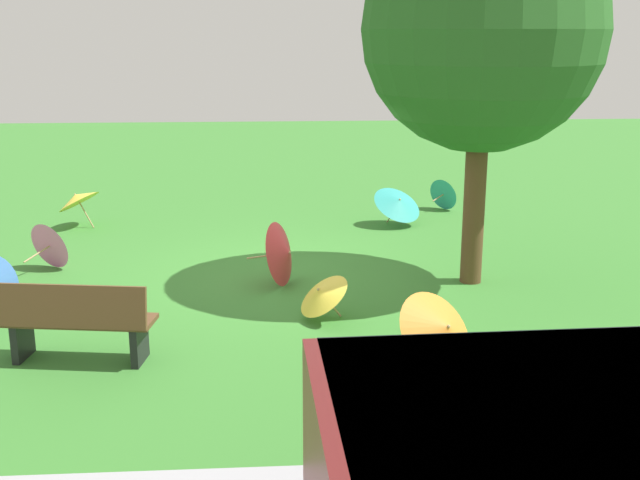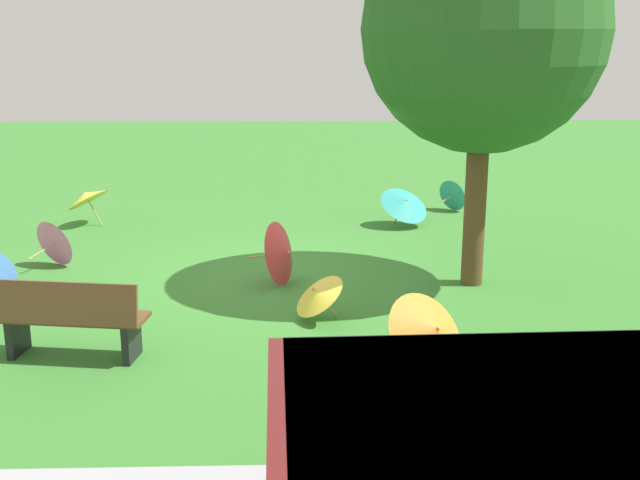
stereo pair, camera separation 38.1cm
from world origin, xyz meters
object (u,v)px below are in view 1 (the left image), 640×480
(parasol_teal_0, at_px, (445,193))
(park_bench, at_px, (76,321))
(parasol_teal_1, at_px, (398,202))
(parasol_red_1, at_px, (284,253))
(parasol_orange_0, at_px, (442,330))
(parasol_pink_1, at_px, (52,244))
(shade_tree, at_px, (483,30))
(parasol_yellow_0, at_px, (321,293))
(parasol_yellow_2, at_px, (77,198))

(parasol_teal_0, bearing_deg, park_bench, 52.04)
(parasol_teal_1, relative_size, parasol_red_1, 1.22)
(park_bench, distance_m, parasol_orange_0, 3.80)
(parasol_teal_1, height_order, parasol_pink_1, parasol_teal_1)
(shade_tree, distance_m, parasol_teal_0, 5.56)
(parasol_yellow_0, bearing_deg, parasol_orange_0, 126.22)
(shade_tree, height_order, parasol_pink_1, shade_tree)
(park_bench, xyz_separation_m, parasol_orange_0, (-3.78, 0.47, -0.01))
(parasol_red_1, bearing_deg, parasol_yellow_2, -44.61)
(parasol_teal_1, bearing_deg, parasol_teal_0, -131.67)
(park_bench, relative_size, parasol_teal_0, 2.55)
(parasol_red_1, bearing_deg, parasol_teal_0, -125.60)
(parasol_pink_1, bearing_deg, parasol_yellow_2, -85.26)
(parasol_red_1, relative_size, parasol_yellow_2, 0.97)
(parasol_yellow_0, bearing_deg, park_bench, 22.19)
(parasol_red_1, height_order, parasol_yellow_2, parasol_red_1)
(shade_tree, height_order, parasol_teal_0, shade_tree)
(parasol_teal_1, relative_size, parasol_pink_1, 1.49)
(parasol_yellow_0, height_order, parasol_yellow_2, parasol_yellow_2)
(parasol_red_1, distance_m, parasol_pink_1, 3.55)
(parasol_teal_1, xyz_separation_m, parasol_yellow_0, (1.71, 4.68, -0.08))
(park_bench, relative_size, parasol_yellow_0, 1.93)
(parasol_orange_0, bearing_deg, parasol_red_1, -62.38)
(parasol_teal_1, bearing_deg, parasol_pink_1, 22.09)
(park_bench, xyz_separation_m, parasol_yellow_0, (-2.64, -1.08, -0.12))
(parasol_yellow_2, distance_m, parasol_pink_1, 2.54)
(park_bench, xyz_separation_m, parasol_red_1, (-2.23, -2.49, -0.01))
(parasol_teal_1, bearing_deg, parasol_yellow_2, -2.83)
(parasol_teal_1, distance_m, parasol_yellow_0, 4.99)
(parasol_teal_1, height_order, parasol_yellow_0, parasol_teal_1)
(parasol_pink_1, bearing_deg, park_bench, 108.34)
(parasol_yellow_0, bearing_deg, shade_tree, -147.86)
(parasol_yellow_0, bearing_deg, parasol_teal_0, -115.53)
(parasol_yellow_0, relative_size, parasol_red_1, 0.89)
(parasol_yellow_0, bearing_deg, parasol_teal_1, -110.06)
(parasol_orange_0, relative_size, parasol_pink_1, 1.51)
(parasol_teal_0, height_order, parasol_red_1, parasol_red_1)
(parasol_orange_0, bearing_deg, shade_tree, -109.97)
(parasol_teal_0, distance_m, parasol_red_1, 5.60)
(parasol_orange_0, xyz_separation_m, parasol_teal_1, (-0.58, -6.23, -0.02))
(parasol_teal_0, height_order, parasol_yellow_2, parasol_yellow_2)
(parasol_orange_0, distance_m, parasol_yellow_0, 1.92)
(parasol_yellow_0, distance_m, parasol_yellow_2, 6.39)
(parasol_teal_1, bearing_deg, parasol_red_1, 57.06)
(park_bench, bearing_deg, parasol_teal_0, -127.96)
(parasol_red_1, bearing_deg, parasol_orange_0, 117.62)
(parasol_yellow_0, bearing_deg, parasol_pink_1, -32.64)
(parasol_orange_0, bearing_deg, parasol_yellow_0, -53.78)
(shade_tree, bearing_deg, parasol_pink_1, -10.04)
(parasol_teal_1, distance_m, parasol_yellow_2, 5.74)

